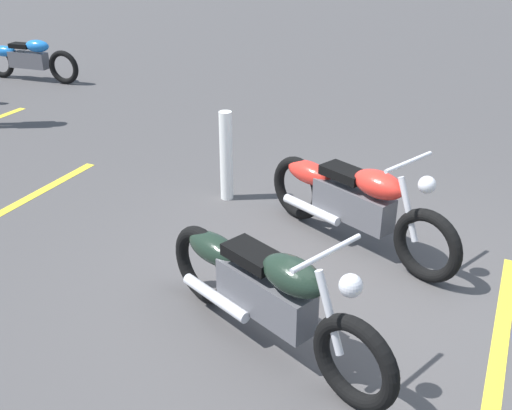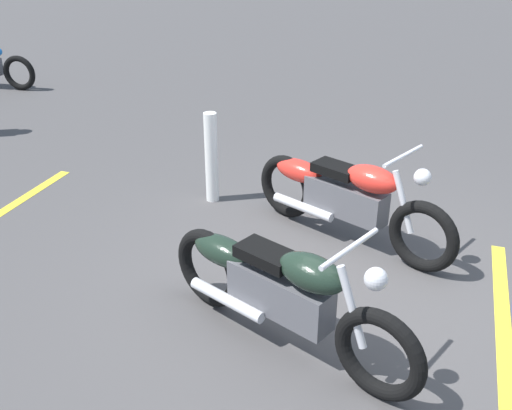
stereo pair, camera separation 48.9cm
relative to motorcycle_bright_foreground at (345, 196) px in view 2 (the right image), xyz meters
name	(u,v)px [view 2 (the right image)]	position (x,y,z in m)	size (l,w,h in m)	color
ground_plane	(350,292)	(-0.32, 0.86, -0.46)	(60.00, 60.00, 0.00)	#474444
motorcycle_bright_foreground	(345,196)	(0.00, 0.00, 0.00)	(2.14, 0.88, 1.04)	black
motorcycle_dark_foreground	(279,289)	(0.01, 1.70, 0.00)	(2.16, 0.85, 1.04)	black
bollard_post	(211,158)	(1.56, -0.26, 0.04)	(0.14, 0.14, 1.01)	white
parking_stripe_near	(505,352)	(-1.57, 1.16, -0.46)	(3.20, 0.12, 0.01)	yellow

